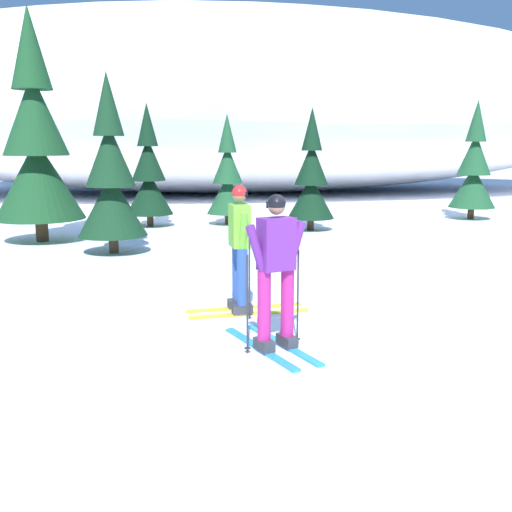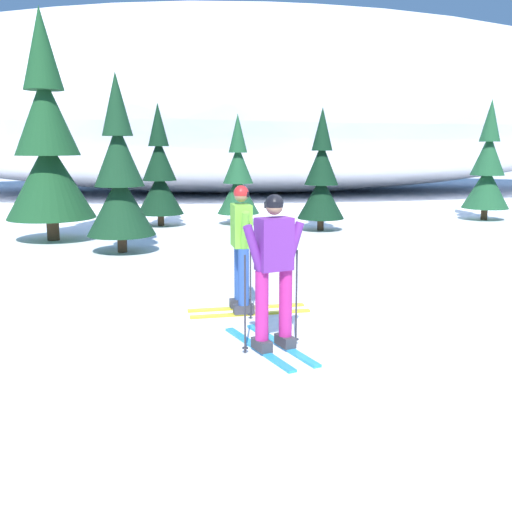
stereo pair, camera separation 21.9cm
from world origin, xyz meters
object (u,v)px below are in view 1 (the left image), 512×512
pine_tree_center_left (149,176)px  pine_tree_right (474,170)px  pine_tree_far_left (36,146)px  pine_tree_left (111,179)px  skier_lime_jacket (240,247)px  pine_tree_center_right (311,180)px  skier_purple_jacket (276,270)px  pine_tree_center (228,179)px

pine_tree_center_left → pine_tree_right: 9.91m
pine_tree_far_left → pine_tree_left: (1.87, -1.83, -0.68)m
pine_tree_right → skier_lime_jacket: bearing=-131.6°
pine_tree_center_left → pine_tree_center_right: pine_tree_center_left is taller
skier_purple_jacket → pine_tree_far_left: bearing=117.4°
pine_tree_center_right → pine_tree_right: pine_tree_right is taller
pine_tree_left → skier_purple_jacket: bearing=-69.4°
skier_purple_jacket → pine_tree_left: 6.94m
pine_tree_far_left → pine_tree_center: bearing=27.3°
pine_tree_center → pine_tree_right: (7.66, 0.19, 0.20)m
skier_lime_jacket → pine_tree_center: bearing=86.0°
pine_tree_left → pine_tree_center_left: (0.62, 4.15, -0.15)m
skier_lime_jacket → pine_tree_far_left: pine_tree_far_left is taller
skier_lime_jacket → skier_purple_jacket: bearing=-81.8°
skier_lime_jacket → pine_tree_far_left: (-4.08, 6.72, 1.35)m
skier_purple_jacket → pine_tree_center: size_ratio=0.56×
pine_tree_left → pine_tree_center: 5.14m
skier_purple_jacket → pine_tree_left: pine_tree_left is taller
pine_tree_center → pine_tree_center_right: 2.60m
pine_tree_far_left → pine_tree_right: bearing=12.0°
skier_purple_jacket → pine_tree_right: pine_tree_right is taller
pine_tree_left → pine_tree_center_right: 5.71m
pine_tree_far_left → pine_tree_center: 5.40m
skier_purple_jacket → pine_tree_center_left: 10.78m
skier_purple_jacket → pine_tree_center: bearing=87.8°
pine_tree_right → pine_tree_left: bearing=-157.0°
skier_lime_jacket → pine_tree_center_right: bearing=70.1°
skier_purple_jacket → pine_tree_left: bearing=110.6°
pine_tree_center → pine_tree_right: size_ratio=0.87×
pine_tree_center_right → skier_purple_jacket: bearing=-105.4°
pine_tree_far_left → pine_tree_right: size_ratio=1.49×
pine_tree_left → pine_tree_center_left: bearing=81.6°
pine_tree_far_left → pine_tree_right: pine_tree_far_left is taller
skier_lime_jacket → pine_tree_center_left: pine_tree_center_left is taller
pine_tree_far_left → pine_tree_center_right: size_ratio=1.66×
pine_tree_far_left → pine_tree_center_left: pine_tree_far_left is taller
skier_lime_jacket → pine_tree_center: (0.65, 9.16, 0.40)m
skier_purple_jacket → pine_tree_left: (-2.43, 6.47, 0.66)m
skier_purple_jacket → pine_tree_left: size_ratio=0.47×
pine_tree_center_left → pine_tree_right: (9.90, 0.31, 0.08)m
skier_purple_jacket → pine_tree_center_left: pine_tree_center_left is taller
pine_tree_center → skier_lime_jacket: bearing=-94.0°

